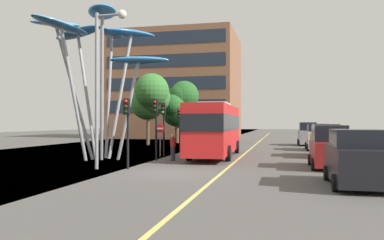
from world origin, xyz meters
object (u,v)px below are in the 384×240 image
(traffic_light_island_mid, at_px, (163,118))
(car_side_street, at_px, (318,138))
(car_far_side, at_px, (308,135))
(traffic_light_opposite, at_px, (179,120))
(red_bus, at_px, (215,127))
(traffic_light_kerb_near, at_px, (127,118))
(traffic_light_kerb_far, at_px, (156,117))
(pedestrian, at_px, (173,147))
(car_parked_far, at_px, (326,141))
(car_parked_mid, at_px, (329,148))
(leaf_sculpture, at_px, (98,42))
(street_lamp, at_px, (103,69))
(no_entry_sign, at_px, (160,135))
(car_parked_near, at_px, (357,159))

(traffic_light_island_mid, height_order, car_side_street, traffic_light_island_mid)
(traffic_light_island_mid, bearing_deg, car_far_side, 56.30)
(traffic_light_opposite, bearing_deg, red_bus, -44.29)
(traffic_light_kerb_near, relative_size, traffic_light_kerb_far, 0.95)
(red_bus, relative_size, car_side_street, 2.77)
(traffic_light_island_mid, bearing_deg, traffic_light_opposite, 87.46)
(traffic_light_island_mid, xyz_separation_m, pedestrian, (1.50, -2.95, -1.86))
(red_bus, height_order, traffic_light_opposite, red_bus)
(car_parked_far, xyz_separation_m, car_side_street, (0.04, 6.56, 0.01))
(car_parked_mid, xyz_separation_m, car_side_street, (0.57, 13.63, 0.04))
(car_far_side, bearing_deg, leaf_sculpture, -125.67)
(traffic_light_island_mid, bearing_deg, car_parked_far, 11.14)
(car_far_side, xyz_separation_m, pedestrian, (-9.04, -18.75, -0.27))
(car_side_street, xyz_separation_m, street_lamp, (-11.67, -16.61, 3.98))
(car_parked_far, height_order, car_far_side, car_far_side)
(car_parked_far, relative_size, no_entry_sign, 2.04)
(no_entry_sign, bearing_deg, traffic_light_opposite, 85.61)
(traffic_light_opposite, height_order, pedestrian, traffic_light_opposite)
(pedestrian, distance_m, no_entry_sign, 3.20)
(red_bus, bearing_deg, leaf_sculpture, -150.40)
(traffic_light_island_mid, height_order, street_lamp, street_lamp)
(leaf_sculpture, bearing_deg, car_far_side, 54.33)
(traffic_light_opposite, height_order, car_parked_mid, traffic_light_opposite)
(red_bus, relative_size, car_far_side, 2.61)
(car_side_street, bearing_deg, street_lamp, -125.09)
(traffic_light_opposite, xyz_separation_m, car_parked_far, (10.73, -1.60, -1.46))
(traffic_light_opposite, bearing_deg, car_far_side, 49.28)
(traffic_light_island_mid, bearing_deg, traffic_light_kerb_near, -86.71)
(car_parked_near, relative_size, car_parked_far, 0.94)
(pedestrian, xyz_separation_m, no_entry_sign, (-1.64, 2.66, 0.67))
(car_side_street, distance_m, no_entry_sign, 14.28)
(street_lamp, xyz_separation_m, no_entry_sign, (0.59, 7.62, -3.55))
(car_parked_near, bearing_deg, street_lamp, 165.83)
(red_bus, relative_size, traffic_light_kerb_far, 2.97)
(car_parked_mid, bearing_deg, red_bus, 141.79)
(traffic_light_kerb_far, height_order, traffic_light_island_mid, traffic_light_kerb_far)
(traffic_light_opposite, distance_m, car_parked_mid, 13.47)
(traffic_light_opposite, relative_size, street_lamp, 0.44)
(car_parked_far, distance_m, car_far_side, 13.66)
(street_lamp, bearing_deg, car_parked_near, -14.17)
(leaf_sculpture, height_order, pedestrian, leaf_sculpture)
(leaf_sculpture, xyz_separation_m, car_parked_mid, (13.63, -1.49, -6.37))
(pedestrian, bearing_deg, car_far_side, 64.27)
(red_bus, xyz_separation_m, car_side_street, (7.38, 8.26, -0.96))
(car_far_side, height_order, pedestrian, car_far_side)
(red_bus, relative_size, street_lamp, 1.40)
(car_parked_mid, relative_size, street_lamp, 0.50)
(leaf_sculpture, bearing_deg, pedestrian, 5.72)
(traffic_light_island_mid, height_order, car_far_side, traffic_light_island_mid)
(traffic_light_kerb_near, xyz_separation_m, traffic_light_kerb_far, (-0.03, 4.70, 0.14))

